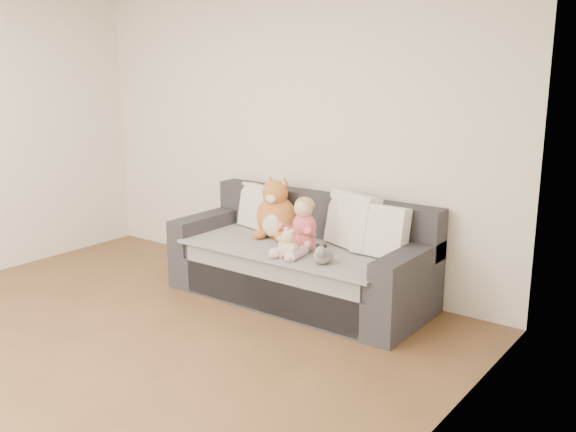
# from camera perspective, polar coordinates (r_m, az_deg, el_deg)

# --- Properties ---
(room_shell) EXTENTS (5.00, 5.00, 5.00)m
(room_shell) POSITION_cam_1_polar(r_m,az_deg,el_deg) (4.36, -16.96, 4.36)
(room_shell) COLOR brown
(room_shell) RESTS_ON ground
(sofa) EXTENTS (2.20, 0.94, 0.85)m
(sofa) POSITION_cam_1_polar(r_m,az_deg,el_deg) (5.39, 1.21, -4.17)
(sofa) COLOR #28282D
(sofa) RESTS_ON ground
(cushion_left) EXTENTS (0.46, 0.29, 0.41)m
(cushion_left) POSITION_cam_1_polar(r_m,az_deg,el_deg) (5.81, -2.57, 0.82)
(cushion_left) COLOR silver
(cushion_left) RESTS_ON sofa
(cushion_right_back) EXTENTS (0.53, 0.37, 0.46)m
(cushion_right_back) POSITION_cam_1_polar(r_m,az_deg,el_deg) (5.24, 5.75, -0.39)
(cushion_right_back) COLOR silver
(cushion_right_back) RESTS_ON sofa
(cushion_right_front) EXTENTS (0.45, 0.21, 0.42)m
(cushion_right_front) POSITION_cam_1_polar(r_m,az_deg,el_deg) (5.03, 8.21, -1.31)
(cushion_right_front) COLOR silver
(cushion_right_front) RESTS_ON sofa
(toddler) EXTENTS (0.32, 0.45, 0.45)m
(toddler) POSITION_cam_1_polar(r_m,az_deg,el_deg) (5.08, 1.21, -1.18)
(toddler) COLOR #DE4E6B
(toddler) RESTS_ON sofa
(plush_cat) EXTENTS (0.45, 0.43, 0.56)m
(plush_cat) POSITION_cam_1_polar(r_m,az_deg,el_deg) (5.52, -1.06, 0.20)
(plush_cat) COLOR #AA6625
(plush_cat) RESTS_ON sofa
(teddy_bear) EXTENTS (0.19, 0.15, 0.25)m
(teddy_bear) POSITION_cam_1_polar(r_m,az_deg,el_deg) (4.94, 0.03, -2.67)
(teddy_bear) COLOR tan
(teddy_bear) RESTS_ON sofa
(plush_cow) EXTENTS (0.14, 0.21, 0.18)m
(plush_cow) POSITION_cam_1_polar(r_m,az_deg,el_deg) (4.81, 3.13, -3.47)
(plush_cow) COLOR white
(plush_cow) RESTS_ON sofa
(sippy_cup) EXTENTS (0.10, 0.08, 0.11)m
(sippy_cup) POSITION_cam_1_polar(r_m,az_deg,el_deg) (5.15, 0.21, -2.44)
(sippy_cup) COLOR #61338C
(sippy_cup) RESTS_ON sofa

